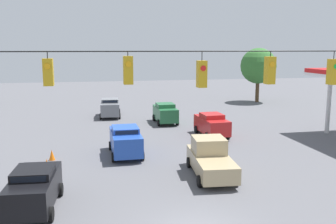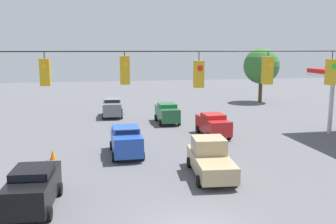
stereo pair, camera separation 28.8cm
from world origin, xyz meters
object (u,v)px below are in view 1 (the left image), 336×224
Objects in this scene: sedan_green_oncoming_deep at (165,113)px; sedan_grey_withflow_deep at (110,107)px; overhead_signal_span at (203,107)px; sedan_red_oncoming_far at (212,124)px; pickup_truck_tan_crossing_near at (210,159)px; traffic_cone_fifth at (52,155)px; traffic_cone_second at (36,191)px; traffic_cone_third at (44,176)px; traffic_cone_fourth at (47,164)px; traffic_cone_nearest at (32,209)px; sedan_blue_withflow_mid at (125,140)px; tree_horizon_left at (258,66)px; sedan_black_parked_shoulder at (34,188)px.

sedan_green_oncoming_deep is 6.79m from sedan_grey_withflow_deep.
sedan_red_oncoming_far is at bearing -109.56° from overhead_signal_span.
pickup_truck_tan_crossing_near is 10.52m from traffic_cone_fifth.
traffic_cone_second is (9.44, 1.55, -0.63)m from pickup_truck_tan_crossing_near.
traffic_cone_fifth is at bearing 73.05° from sedan_grey_withflow_deep.
traffic_cone_third and traffic_cone_fourth have the same top height.
overhead_signal_span is at bearing 154.79° from traffic_cone_nearest.
traffic_cone_third is at bearing -89.82° from traffic_cone_nearest.
pickup_truck_tan_crossing_near is 7.67× the size of traffic_cone_fourth.
sedan_blue_withflow_mid is 8.70m from sedan_red_oncoming_far.
traffic_cone_nearest is at bearing -25.21° from overhead_signal_span.
pickup_truck_tan_crossing_near is at bearing -110.84° from overhead_signal_span.
overhead_signal_span is 38.69m from tree_horizon_left.
sedan_black_parked_shoulder reaches higher than traffic_cone_fifth.
sedan_grey_withflow_deep is at bearing -88.95° from sedan_blue_withflow_mid.
sedan_black_parked_shoulder is at bearing 50.50° from tree_horizon_left.
tree_horizon_left is (-18.15, -34.17, -0.29)m from overhead_signal_span.
traffic_cone_third is at bearing 76.54° from sedan_grey_withflow_deep.
pickup_truck_tan_crossing_near is at bearing 103.29° from sedan_grey_withflow_deep.
sedan_red_oncoming_far is (-2.75, 6.11, -0.03)m from sedan_green_oncoming_deep.
traffic_cone_fourth is (-0.03, -4.38, 0.00)m from traffic_cone_second.
sedan_red_oncoming_far is 13.25m from traffic_cone_fifth.
overhead_signal_span is 34.11× the size of traffic_cone_second.
traffic_cone_fifth is (4.59, 15.06, -0.67)m from sedan_grey_withflow_deep.
overhead_signal_span reaches higher than traffic_cone_third.
traffic_cone_third is (4.62, 19.31, -0.67)m from sedan_grey_withflow_deep.
sedan_red_oncoming_far is 18.05m from traffic_cone_nearest.
overhead_signal_span is 5.78× the size of sedan_green_oncoming_deep.
traffic_cone_second is 2.19m from traffic_cone_third.
traffic_cone_second is at bearing -83.93° from sedan_black_parked_shoulder.
overhead_signal_span reaches higher than tree_horizon_left.
sedan_black_parked_shoulder is 0.62× the size of tree_horizon_left.
overhead_signal_span is at bearing 62.02° from tree_horizon_left.
traffic_cone_third is 1.00× the size of traffic_cone_fourth.
traffic_cone_second is (12.59, 10.91, -0.64)m from sedan_red_oncoming_far.
sedan_grey_withflow_deep reaches higher than traffic_cone_third.
sedan_blue_withflow_mid is at bearing 65.00° from sedan_green_oncoming_deep.
tree_horizon_left is (-24.87, -31.00, 4.53)m from traffic_cone_nearest.
traffic_cone_nearest is at bearing 90.18° from traffic_cone_third.
traffic_cone_fifth is 0.09× the size of tree_horizon_left.
sedan_grey_withflow_deep is 0.83× the size of pickup_truck_tan_crossing_near.
sedan_black_parked_shoulder is at bearing -91.23° from traffic_cone_nearest.
sedan_grey_withflow_deep is 6.35× the size of traffic_cone_fifth.
sedan_red_oncoming_far is at bearing -108.61° from pickup_truck_tan_crossing_near.
overhead_signal_span is at bearing 142.27° from traffic_cone_second.
pickup_truck_tan_crossing_near is 9.72m from sedan_black_parked_shoulder.
sedan_black_parked_shoulder reaches higher than traffic_cone_nearest.
tree_horizon_left is (-24.88, -26.70, 4.53)m from traffic_cone_third.
sedan_green_oncoming_deep is 6.70m from sedan_red_oncoming_far.
sedan_green_oncoming_deep is at bearing -91.48° from pickup_truck_tan_crossing_near.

